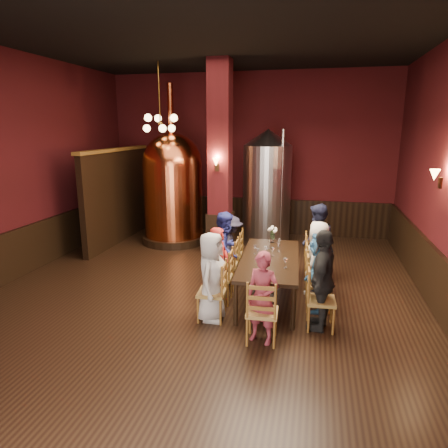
% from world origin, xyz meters
% --- Properties ---
extents(room, '(10.00, 10.02, 4.50)m').
position_xyz_m(room, '(0.00, 0.00, 2.25)').
color(room, black).
rests_on(room, ground).
extents(wainscot_right, '(0.08, 9.90, 1.00)m').
position_xyz_m(wainscot_right, '(3.96, 0.00, 0.50)').
color(wainscot_right, black).
rests_on(wainscot_right, ground).
extents(wainscot_back, '(7.90, 0.08, 1.00)m').
position_xyz_m(wainscot_back, '(0.00, 4.96, 0.50)').
color(wainscot_back, black).
rests_on(wainscot_back, ground).
extents(wainscot_left, '(0.08, 9.90, 1.00)m').
position_xyz_m(wainscot_left, '(-3.96, 0.00, 0.50)').
color(wainscot_left, black).
rests_on(wainscot_left, ground).
extents(column, '(0.58, 0.58, 4.50)m').
position_xyz_m(column, '(-0.30, 2.80, 2.25)').
color(column, '#410E12').
rests_on(column, ground).
extents(partition, '(0.22, 3.50, 2.40)m').
position_xyz_m(partition, '(-3.20, 3.20, 1.20)').
color(partition, black).
rests_on(partition, ground).
extents(pendant_cluster, '(0.90, 0.90, 1.70)m').
position_xyz_m(pendant_cluster, '(-1.80, 2.90, 3.10)').
color(pendant_cluster, '#A57226').
rests_on(pendant_cluster, room).
extents(sconce_wall, '(0.20, 0.20, 0.36)m').
position_xyz_m(sconce_wall, '(3.90, 0.80, 2.20)').
color(sconce_wall, black).
rests_on(sconce_wall, room).
extents(sconce_column, '(0.20, 0.20, 0.36)m').
position_xyz_m(sconce_column, '(-0.30, 2.50, 2.20)').
color(sconce_column, black).
rests_on(sconce_column, column).
extents(dining_table, '(1.12, 2.45, 0.75)m').
position_xyz_m(dining_table, '(1.19, 0.40, 0.69)').
color(dining_table, black).
rests_on(dining_table, ground).
extents(chair_0, '(0.48, 0.48, 0.92)m').
position_xyz_m(chair_0, '(0.39, -0.64, 0.46)').
color(chair_0, brown).
rests_on(chair_0, ground).
extents(person_0, '(0.49, 0.72, 1.44)m').
position_xyz_m(person_0, '(0.39, -0.64, 0.72)').
color(person_0, '#BDBDBD').
rests_on(person_0, ground).
extents(chair_1, '(0.48, 0.48, 0.92)m').
position_xyz_m(chair_1, '(0.35, 0.03, 0.46)').
color(chair_1, brown).
rests_on(chair_1, ground).
extents(person_1, '(0.40, 0.54, 1.35)m').
position_xyz_m(person_1, '(0.35, 0.03, 0.68)').
color(person_1, maroon).
rests_on(person_1, ground).
extents(chair_2, '(0.48, 0.48, 0.92)m').
position_xyz_m(chair_2, '(0.32, 0.69, 0.46)').
color(chair_2, brown).
rests_on(chair_2, ground).
extents(person_2, '(0.50, 0.78, 1.48)m').
position_xyz_m(person_2, '(0.32, 0.69, 0.74)').
color(person_2, navy).
rests_on(person_2, ground).
extents(chair_3, '(0.48, 0.48, 0.92)m').
position_xyz_m(chair_3, '(0.29, 1.36, 0.46)').
color(chair_3, brown).
rests_on(chair_3, ground).
extents(person_3, '(0.57, 0.87, 1.26)m').
position_xyz_m(person_3, '(0.29, 1.36, 0.63)').
color(person_3, '#1F1D2C').
rests_on(person_3, ground).
extents(chair_4, '(0.48, 0.48, 0.92)m').
position_xyz_m(chair_4, '(2.09, -0.56, 0.46)').
color(chair_4, brown).
rests_on(chair_4, ground).
extents(person_4, '(0.54, 0.97, 1.56)m').
position_xyz_m(person_4, '(2.09, -0.56, 0.78)').
color(person_4, black).
rests_on(person_4, ground).
extents(chair_5, '(0.48, 0.48, 0.92)m').
position_xyz_m(chair_5, '(2.05, 0.11, 0.46)').
color(chair_5, brown).
rests_on(chair_5, ground).
extents(person_5, '(0.49, 1.28, 1.35)m').
position_xyz_m(person_5, '(2.05, 0.11, 0.68)').
color(person_5, '#2F618E').
rests_on(person_5, ground).
extents(chair_6, '(0.48, 0.48, 0.92)m').
position_xyz_m(chair_6, '(2.02, 0.77, 0.46)').
color(chair_6, brown).
rests_on(chair_6, ground).
extents(person_6, '(0.63, 0.78, 1.37)m').
position_xyz_m(person_6, '(2.02, 0.77, 0.69)').
color(person_6, silver).
rests_on(person_6, ground).
extents(chair_7, '(0.48, 0.48, 0.92)m').
position_xyz_m(chair_7, '(1.98, 1.44, 0.46)').
color(chair_7, brown).
rests_on(chair_7, ground).
extents(person_7, '(0.47, 0.80, 1.56)m').
position_xyz_m(person_7, '(1.98, 1.44, 0.78)').
color(person_7, '#1D203A').
rests_on(person_7, ground).
extents(chair_8, '(0.48, 0.48, 0.92)m').
position_xyz_m(chair_8, '(1.26, -1.15, 0.46)').
color(chair_8, brown).
rests_on(chair_8, ground).
extents(person_8, '(0.56, 0.45, 1.34)m').
position_xyz_m(person_8, '(1.26, -1.15, 0.67)').
color(person_8, maroon).
rests_on(person_8, ground).
extents(copper_kettle, '(1.94, 1.94, 4.07)m').
position_xyz_m(copper_kettle, '(-1.74, 3.47, 1.48)').
color(copper_kettle, black).
rests_on(copper_kettle, ground).
extents(steel_vessel, '(1.54, 1.54, 2.97)m').
position_xyz_m(steel_vessel, '(0.68, 3.88, 1.48)').
color(steel_vessel, '#B2B2B7').
rests_on(steel_vessel, ground).
extents(rose_vase, '(0.20, 0.20, 0.34)m').
position_xyz_m(rose_vase, '(1.12, 1.40, 0.97)').
color(rose_vase, white).
rests_on(rose_vase, dining_table).
extents(wine_glass_0, '(0.07, 0.07, 0.17)m').
position_xyz_m(wine_glass_0, '(1.29, 0.82, 0.83)').
color(wine_glass_0, white).
rests_on(wine_glass_0, dining_table).
extents(wine_glass_1, '(0.07, 0.07, 0.17)m').
position_xyz_m(wine_glass_1, '(0.89, 0.55, 0.83)').
color(wine_glass_1, white).
rests_on(wine_glass_1, dining_table).
extents(wine_glass_2, '(0.07, 0.07, 0.17)m').
position_xyz_m(wine_glass_2, '(1.49, -0.07, 0.83)').
color(wine_glass_2, white).
rests_on(wine_glass_2, dining_table).
extents(wine_glass_3, '(0.07, 0.07, 0.17)m').
position_xyz_m(wine_glass_3, '(0.96, 0.37, 0.83)').
color(wine_glass_3, white).
rests_on(wine_glass_3, dining_table).
extents(wine_glass_4, '(0.07, 0.07, 0.17)m').
position_xyz_m(wine_glass_4, '(1.12, 0.95, 0.83)').
color(wine_glass_4, white).
rests_on(wine_glass_4, dining_table).
extents(wine_glass_5, '(0.07, 0.07, 0.17)m').
position_xyz_m(wine_glass_5, '(1.10, 0.52, 0.83)').
color(wine_glass_5, white).
rests_on(wine_glass_5, dining_table).
extents(wine_glass_6, '(0.07, 0.07, 0.17)m').
position_xyz_m(wine_glass_6, '(1.22, 0.51, 0.83)').
color(wine_glass_6, white).
rests_on(wine_glass_6, dining_table).
extents(wine_glass_7, '(0.07, 0.07, 0.17)m').
position_xyz_m(wine_glass_7, '(1.27, 1.10, 0.83)').
color(wine_glass_7, white).
rests_on(wine_glass_7, dining_table).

